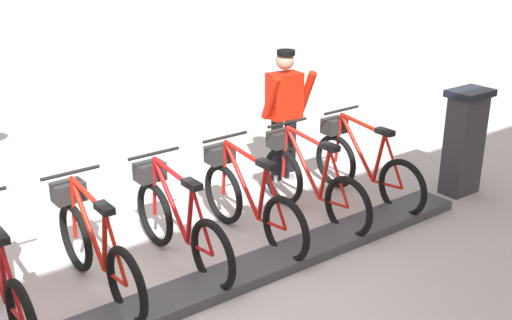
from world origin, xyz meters
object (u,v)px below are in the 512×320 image
Objects in this scene: bike_docked_0 at (363,165)px; worker_near_rack at (285,111)px; bike_docked_4 at (95,247)px; bike_docked_1 at (309,181)px; bike_docked_3 at (177,221)px; bike_docked_2 at (248,200)px; payment_kiosk at (464,140)px.

worker_near_rack reaches higher than bike_docked_0.
worker_near_rack is (1.01, -2.95, 0.48)m from bike_docked_4.
bike_docked_1 and bike_docked_3 have the same top height.
bike_docked_0 is 1.00× the size of bike_docked_2.
worker_near_rack is at bearing 42.58° from payment_kiosk.
bike_docked_3 is (0.00, 1.66, 0.00)m from bike_docked_1.
worker_near_rack is at bearing -24.61° from bike_docked_1.
bike_docked_1 and bike_docked_4 have the same top height.
worker_near_rack is at bearing -64.49° from bike_docked_3.
payment_kiosk is 0.74× the size of bike_docked_4.
bike_docked_1 is at bearing 155.39° from worker_near_rack.
bike_docked_4 is at bearing 90.00° from bike_docked_1.
bike_docked_0 and bike_docked_3 have the same top height.
payment_kiosk reaches higher than bike_docked_4.
payment_kiosk is at bearing -137.42° from worker_near_rack.
bike_docked_3 is at bearing -90.00° from bike_docked_4.
bike_docked_3 is (0.00, 0.83, 0.00)m from bike_docked_2.
bike_docked_1 is 1.00× the size of bike_docked_3.
payment_kiosk is at bearing -101.76° from bike_docked_2.
payment_kiosk is at bearing -106.59° from bike_docked_1.
bike_docked_0 and bike_docked_2 have the same top height.
bike_docked_3 is 1.04× the size of worker_near_rack.
bike_docked_3 is at bearing 80.92° from payment_kiosk.
bike_docked_3 is (0.00, 2.49, 0.00)m from bike_docked_0.
bike_docked_3 is 2.40m from worker_near_rack.
worker_near_rack is at bearing -51.94° from bike_docked_2.
bike_docked_0 is (0.57, 1.09, -0.24)m from payment_kiosk.
bike_docked_0 is 0.83m from bike_docked_1.
bike_docked_4 is at bearing 108.93° from worker_near_rack.
payment_kiosk is 4.45m from bike_docked_4.
bike_docked_2 is 0.83m from bike_docked_3.
bike_docked_1 is 2.49m from bike_docked_4.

